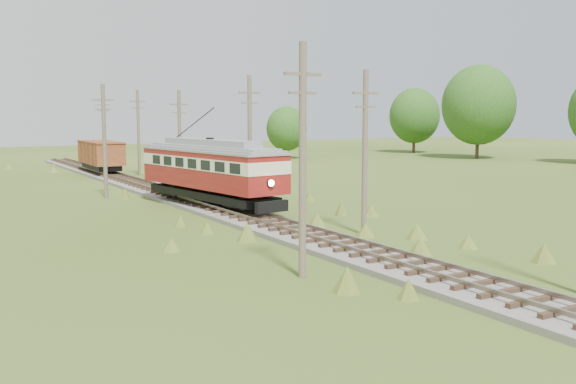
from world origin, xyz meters
TOP-DOWN VIEW (x-y plane):
  - railbed_main at (0.00, 34.00)m, footprint 3.60×96.00m
  - streetcar at (0.00, 30.52)m, footprint 5.00×13.77m
  - gondola at (0.00, 59.23)m, footprint 3.09×9.11m
  - gravel_pile at (3.22, 46.41)m, footprint 3.64×3.86m
  - utility_pole_r_2 at (3.30, 18.00)m, footprint 1.60×0.30m
  - utility_pole_r_3 at (3.20, 31.00)m, footprint 1.60×0.30m
  - utility_pole_r_4 at (3.00, 44.00)m, footprint 1.60×0.30m
  - utility_pole_r_5 at (3.40, 57.00)m, footprint 1.60×0.30m
  - utility_pole_r_6 at (3.20, 70.00)m, footprint 1.60×0.30m
  - utility_pole_l_a at (-4.20, 12.00)m, footprint 1.60×0.30m
  - utility_pole_l_b at (-4.50, 40.00)m, footprint 1.60×0.30m
  - tree_right_4 at (54.00, 58.00)m, footprint 10.50×10.50m
  - tree_right_5 at (56.00, 74.00)m, footprint 8.40×8.40m
  - tree_mid_b at (30.00, 72.00)m, footprint 5.88×5.88m

SIDE VIEW (x-z plane):
  - railbed_main at x=0.00m, z-range -0.09..0.48m
  - gravel_pile at x=3.22m, z-range -0.04..1.28m
  - gondola at x=0.00m, z-range 0.68..3.69m
  - streetcar at x=0.00m, z-range -0.27..5.96m
  - utility_pole_r_4 at x=3.00m, z-range 0.12..8.52m
  - tree_mid_b at x=30.00m, z-range 0.54..8.12m
  - utility_pole_r_2 at x=3.30m, z-range 0.12..8.72m
  - utility_pole_l_b at x=-4.50m, z-range 0.12..8.72m
  - utility_pole_r_6 at x=3.20m, z-range 0.12..8.82m
  - utility_pole_r_5 at x=3.40m, z-range 0.13..9.03m
  - utility_pole_r_3 at x=3.20m, z-range 0.13..9.13m
  - utility_pole_l_a at x=-4.20m, z-range 0.13..9.13m
  - tree_right_5 at x=56.00m, z-range 0.78..11.60m
  - tree_right_4 at x=54.00m, z-range 0.98..14.51m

